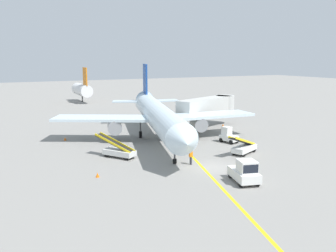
% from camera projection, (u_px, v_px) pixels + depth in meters
% --- Properties ---
extents(ground_plane, '(300.00, 300.00, 0.00)m').
position_uv_depth(ground_plane, '(212.00, 167.00, 38.35)').
color(ground_plane, gray).
extents(taxi_line_yellow, '(23.15, 76.75, 0.01)m').
position_uv_depth(taxi_line_yellow, '(191.00, 156.00, 42.92)').
color(taxi_line_yellow, yellow).
rests_on(taxi_line_yellow, ground).
extents(airliner, '(27.77, 34.64, 10.10)m').
position_uv_depth(airliner, '(157.00, 115.00, 50.67)').
color(airliner, silver).
rests_on(airliner, ground).
extents(jet_bridge, '(12.89, 7.34, 4.85)m').
position_uv_depth(jet_bridge, '(210.00, 106.00, 59.69)').
color(jet_bridge, beige).
rests_on(jet_bridge, ground).
extents(pushback_tug, '(2.79, 3.98, 2.20)m').
position_uv_depth(pushback_tug, '(245.00, 172.00, 33.50)').
color(pushback_tug, silver).
rests_on(pushback_tug, ground).
extents(baggage_tug_near_wing, '(1.88, 2.65, 2.10)m').
position_uv_depth(baggage_tug_near_wing, '(228.00, 136.00, 49.34)').
color(baggage_tug_near_wing, silver).
rests_on(baggage_tug_near_wing, ground).
extents(belt_loader_forward_hold, '(3.81, 4.86, 2.59)m').
position_uv_depth(belt_loader_forward_hold, '(118.00, 151.00, 42.02)').
color(belt_loader_forward_hold, silver).
rests_on(belt_loader_forward_hold, ground).
extents(belt_loader_aft_hold, '(5.07, 3.21, 2.59)m').
position_uv_depth(belt_loader_aft_hold, '(244.00, 147.00, 43.65)').
color(belt_loader_aft_hold, silver).
rests_on(belt_loader_aft_hold, ground).
extents(ground_crew_marshaller, '(0.36, 0.24, 1.70)m').
position_uv_depth(ground_crew_marshaller, '(191.00, 156.00, 39.19)').
color(ground_crew_marshaller, '#26262D').
rests_on(ground_crew_marshaller, ground).
extents(safety_cone_nose_left, '(0.36, 0.36, 0.44)m').
position_uv_depth(safety_cone_nose_left, '(97.00, 175.00, 35.16)').
color(safety_cone_nose_left, orange).
rests_on(safety_cone_nose_left, ground).
extents(safety_cone_nose_right, '(0.36, 0.36, 0.44)m').
position_uv_depth(safety_cone_nose_right, '(65.00, 139.00, 50.74)').
color(safety_cone_nose_right, orange).
rests_on(safety_cone_nose_right, ground).
extents(safety_cone_wingtip_left, '(0.36, 0.36, 0.44)m').
position_uv_depth(safety_cone_wingtip_left, '(223.00, 125.00, 60.80)').
color(safety_cone_wingtip_left, orange).
rests_on(safety_cone_wingtip_left, ground).
extents(distant_aircraft_far_left, '(3.00, 10.10, 8.80)m').
position_uv_depth(distant_aircraft_far_left, '(82.00, 89.00, 93.17)').
color(distant_aircraft_far_left, silver).
rests_on(distant_aircraft_far_left, ground).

